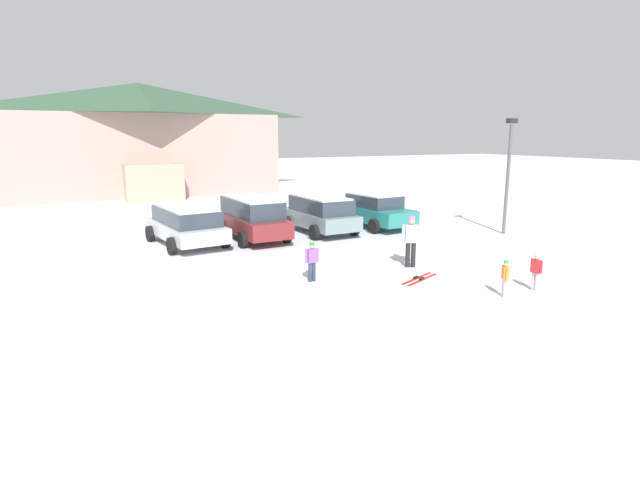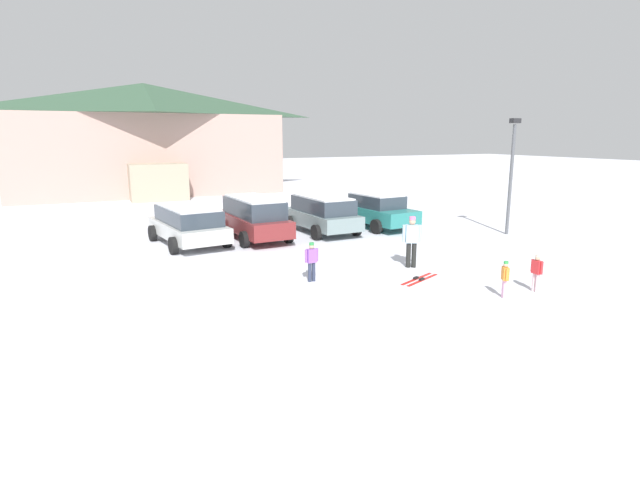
{
  "view_description": "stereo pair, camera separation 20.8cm",
  "coord_description": "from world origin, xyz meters",
  "px_view_note": "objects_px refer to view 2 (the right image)",
  "views": [
    {
      "loc": [
        -7.06,
        -7.04,
        4.21
      ],
      "look_at": [
        -0.29,
        6.1,
        1.1
      ],
      "focal_mm": 28.0,
      "sensor_mm": 36.0,
      "label": 1
    },
    {
      "loc": [
        -6.87,
        -7.14,
        4.21
      ],
      "look_at": [
        -0.29,
        6.1,
        1.1
      ],
      "focal_mm": 28.0,
      "sensor_mm": 36.0,
      "label": 2
    }
  ],
  "objects_px": {
    "skier_child_in_red_jacket": "(537,271)",
    "skier_child_in_purple_jacket": "(312,260)",
    "lamp_post": "(511,169)",
    "ski_lodge": "(147,138)",
    "pair_of_skis": "(419,279)",
    "parked_teal_hatchback": "(374,210)",
    "skier_child_in_orange_jacket": "(505,277)",
    "parked_maroon_van": "(253,217)",
    "skier_adult_in_blue_parka": "(412,239)",
    "parked_grey_wagon": "(322,213)",
    "parked_silver_wagon": "(188,223)"
  },
  "relations": [
    {
      "from": "parked_silver_wagon",
      "to": "skier_adult_in_blue_parka",
      "type": "relative_size",
      "value": 2.8
    },
    {
      "from": "parked_silver_wagon",
      "to": "skier_adult_in_blue_parka",
      "type": "xyz_separation_m",
      "value": [
        5.71,
        -6.73,
        0.11
      ]
    },
    {
      "from": "parked_teal_hatchback",
      "to": "lamp_post",
      "type": "xyz_separation_m",
      "value": [
        4.22,
        -4.04,
        1.98
      ]
    },
    {
      "from": "parked_grey_wagon",
      "to": "pair_of_skis",
      "type": "distance_m",
      "value": 7.89
    },
    {
      "from": "ski_lodge",
      "to": "pair_of_skis",
      "type": "relative_size",
      "value": 11.54
    },
    {
      "from": "parked_teal_hatchback",
      "to": "skier_child_in_orange_jacket",
      "type": "relative_size",
      "value": 4.86
    },
    {
      "from": "parked_silver_wagon",
      "to": "skier_adult_in_blue_parka",
      "type": "bearing_deg",
      "value": -49.68
    },
    {
      "from": "parked_silver_wagon",
      "to": "lamp_post",
      "type": "bearing_deg",
      "value": -17.51
    },
    {
      "from": "parked_silver_wagon",
      "to": "lamp_post",
      "type": "height_order",
      "value": "lamp_post"
    },
    {
      "from": "parked_silver_wagon",
      "to": "parked_teal_hatchback",
      "type": "xyz_separation_m",
      "value": [
        8.59,
        -0.0,
        -0.03
      ]
    },
    {
      "from": "parked_silver_wagon",
      "to": "parked_teal_hatchback",
      "type": "height_order",
      "value": "parked_teal_hatchback"
    },
    {
      "from": "skier_child_in_orange_jacket",
      "to": "skier_child_in_red_jacket",
      "type": "bearing_deg",
      "value": -0.44
    },
    {
      "from": "parked_silver_wagon",
      "to": "pair_of_skis",
      "type": "xyz_separation_m",
      "value": [
        5.07,
        -8.03,
        -0.81
      ]
    },
    {
      "from": "parked_teal_hatchback",
      "to": "lamp_post",
      "type": "bearing_deg",
      "value": -43.71
    },
    {
      "from": "parked_maroon_van",
      "to": "parked_teal_hatchback",
      "type": "height_order",
      "value": "parked_maroon_van"
    },
    {
      "from": "skier_child_in_orange_jacket",
      "to": "skier_child_in_red_jacket",
      "type": "distance_m",
      "value": 1.16
    },
    {
      "from": "parked_maroon_van",
      "to": "lamp_post",
      "type": "relative_size",
      "value": 0.95
    },
    {
      "from": "parked_grey_wagon",
      "to": "skier_child_in_purple_jacket",
      "type": "relative_size",
      "value": 3.64
    },
    {
      "from": "parked_silver_wagon",
      "to": "pair_of_skis",
      "type": "bearing_deg",
      "value": -57.71
    },
    {
      "from": "parked_grey_wagon",
      "to": "skier_child_in_purple_jacket",
      "type": "height_order",
      "value": "parked_grey_wagon"
    },
    {
      "from": "skier_child_in_orange_jacket",
      "to": "skier_adult_in_blue_parka",
      "type": "distance_m",
      "value": 3.66
    },
    {
      "from": "parked_teal_hatchback",
      "to": "skier_child_in_purple_jacket",
      "type": "distance_m",
      "value": 9.33
    },
    {
      "from": "skier_child_in_orange_jacket",
      "to": "skier_adult_in_blue_parka",
      "type": "bearing_deg",
      "value": 95.15
    },
    {
      "from": "skier_child_in_purple_jacket",
      "to": "skier_adult_in_blue_parka",
      "type": "bearing_deg",
      "value": 0.07
    },
    {
      "from": "parked_grey_wagon",
      "to": "parked_teal_hatchback",
      "type": "distance_m",
      "value": 2.84
    },
    {
      "from": "skier_child_in_purple_jacket",
      "to": "lamp_post",
      "type": "height_order",
      "value": "lamp_post"
    },
    {
      "from": "parked_silver_wagon",
      "to": "lamp_post",
      "type": "xyz_separation_m",
      "value": [
        12.82,
        -4.04,
        1.96
      ]
    },
    {
      "from": "ski_lodge",
      "to": "skier_child_in_red_jacket",
      "type": "height_order",
      "value": "ski_lodge"
    },
    {
      "from": "parked_silver_wagon",
      "to": "parked_maroon_van",
      "type": "relative_size",
      "value": 1.01
    },
    {
      "from": "parked_maroon_van",
      "to": "pair_of_skis",
      "type": "height_order",
      "value": "parked_maroon_van"
    },
    {
      "from": "skier_child_in_orange_jacket",
      "to": "pair_of_skis",
      "type": "bearing_deg",
      "value": 112.56
    },
    {
      "from": "skier_child_in_orange_jacket",
      "to": "skier_child_in_red_jacket",
      "type": "relative_size",
      "value": 0.94
    },
    {
      "from": "skier_child_in_red_jacket",
      "to": "lamp_post",
      "type": "height_order",
      "value": "lamp_post"
    },
    {
      "from": "pair_of_skis",
      "to": "skier_child_in_orange_jacket",
      "type": "bearing_deg",
      "value": -67.44
    },
    {
      "from": "skier_child_in_orange_jacket",
      "to": "ski_lodge",
      "type": "bearing_deg",
      "value": 98.97
    },
    {
      "from": "lamp_post",
      "to": "ski_lodge",
      "type": "bearing_deg",
      "value": 115.91
    },
    {
      "from": "parked_maroon_van",
      "to": "skier_child_in_orange_jacket",
      "type": "relative_size",
      "value": 4.69
    },
    {
      "from": "ski_lodge",
      "to": "parked_maroon_van",
      "type": "distance_m",
      "value": 20.09
    },
    {
      "from": "skier_child_in_red_jacket",
      "to": "lamp_post",
      "type": "distance_m",
      "value": 8.73
    },
    {
      "from": "skier_child_in_red_jacket",
      "to": "skier_child_in_purple_jacket",
      "type": "distance_m",
      "value": 6.23
    },
    {
      "from": "ski_lodge",
      "to": "pair_of_skis",
      "type": "bearing_deg",
      "value": -82.24
    },
    {
      "from": "skier_child_in_orange_jacket",
      "to": "skier_child_in_purple_jacket",
      "type": "distance_m",
      "value": 5.32
    },
    {
      "from": "skier_child_in_orange_jacket",
      "to": "skier_child_in_purple_jacket",
      "type": "bearing_deg",
      "value": 137.19
    },
    {
      "from": "parked_teal_hatchback",
      "to": "skier_child_in_purple_jacket",
      "type": "xyz_separation_m",
      "value": [
        -6.46,
        -6.73,
        -0.15
      ]
    },
    {
      "from": "skier_child_in_red_jacket",
      "to": "parked_grey_wagon",
      "type": "bearing_deg",
      "value": 98.08
    },
    {
      "from": "parked_maroon_van",
      "to": "skier_child_in_purple_jacket",
      "type": "relative_size",
      "value": 3.98
    },
    {
      "from": "parked_maroon_van",
      "to": "skier_adult_in_blue_parka",
      "type": "xyz_separation_m",
      "value": [
        3.08,
        -6.6,
        0.02
      ]
    },
    {
      "from": "parked_maroon_van",
      "to": "lamp_post",
      "type": "height_order",
      "value": "lamp_post"
    },
    {
      "from": "parked_grey_wagon",
      "to": "lamp_post",
      "type": "relative_size",
      "value": 0.87
    },
    {
      "from": "ski_lodge",
      "to": "skier_child_in_orange_jacket",
      "type": "height_order",
      "value": "ski_lodge"
    }
  ]
}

